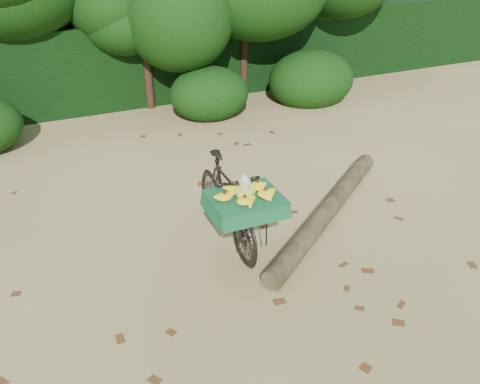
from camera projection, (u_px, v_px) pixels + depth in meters
name	position (u px, v px, depth m)	size (l,w,h in m)	color
ground	(223.00, 232.00, 6.95)	(80.00, 80.00, 0.00)	tan
vendor_bicycle	(227.00, 202.00, 6.49)	(0.85, 1.94, 1.17)	black
fallen_log	(328.00, 210.00, 7.21)	(0.27, 0.27, 3.68)	brown
hedge_backdrop	(115.00, 60.00, 11.54)	(26.00, 1.80, 1.80)	black
tree_row	(85.00, 18.00, 10.14)	(14.50, 2.00, 4.00)	black
bush_clumps	(164.00, 103.00, 10.35)	(8.80, 1.70, 0.90)	black
leaf_litter	(206.00, 210.00, 7.47)	(7.00, 7.30, 0.01)	#4E2B14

